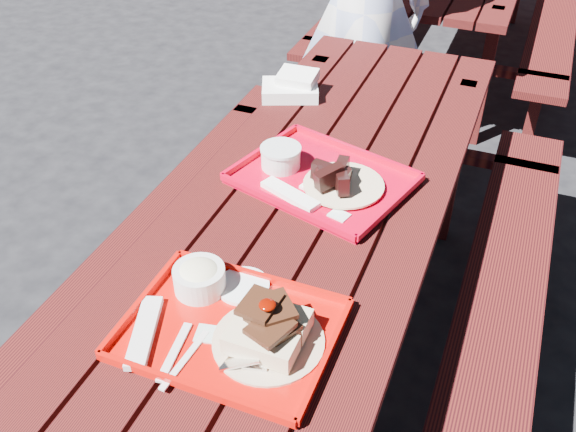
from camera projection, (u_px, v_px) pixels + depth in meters
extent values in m
plane|color=black|center=(304.00, 374.00, 2.28)|extent=(60.00, 60.00, 0.00)
cube|color=#46110D|center=(214.00, 189.00, 1.92)|extent=(0.14, 2.40, 0.04)
cube|color=#46110D|center=(259.00, 200.00, 1.88)|extent=(0.14, 2.40, 0.04)
cube|color=#46110D|center=(307.00, 211.00, 1.83)|extent=(0.14, 2.40, 0.04)
cube|color=#46110D|center=(358.00, 223.00, 1.79)|extent=(0.14, 2.40, 0.04)
cube|color=#46110D|center=(410.00, 236.00, 1.75)|extent=(0.14, 2.40, 0.04)
cube|color=#46110D|center=(147.00, 243.00, 2.19)|extent=(0.25, 2.40, 0.04)
cube|color=#46110D|center=(251.00, 170.00, 2.94)|extent=(0.06, 0.06, 0.42)
cube|color=#46110D|center=(494.00, 339.00, 1.85)|extent=(0.25, 2.40, 0.04)
cube|color=#46110D|center=(511.00, 229.00, 2.60)|extent=(0.06, 0.06, 0.42)
cube|color=#46110D|center=(318.00, 138.00, 2.85)|extent=(0.06, 0.06, 0.75)
cube|color=#46110D|center=(453.00, 166.00, 2.67)|extent=(0.06, 0.06, 0.75)
cube|color=#46110D|center=(385.00, 140.00, 2.72)|extent=(1.40, 0.06, 0.04)
cube|color=#46110D|center=(329.00, 72.00, 3.76)|extent=(0.06, 0.06, 0.42)
cube|color=#46110D|center=(555.00, 14.00, 3.91)|extent=(0.25, 2.40, 0.04)
cube|color=#46110D|center=(535.00, 107.00, 3.42)|extent=(0.06, 0.06, 0.42)
cube|color=#46110D|center=(555.00, 5.00, 4.66)|extent=(0.06, 0.06, 0.42)
cube|color=#46110D|center=(372.00, 61.00, 3.49)|extent=(0.06, 0.06, 0.75)
cube|color=#46110D|center=(484.00, 79.00, 3.32)|extent=(0.06, 0.06, 0.75)
cube|color=#46110D|center=(428.00, 60.00, 3.37)|extent=(1.40, 0.06, 0.04)
cube|color=#BB0B05|center=(230.00, 332.00, 1.44)|extent=(0.46, 0.35, 0.01)
cube|color=#BB0B05|center=(262.00, 277.00, 1.56)|extent=(0.46, 0.01, 0.02)
cube|color=#BB0B05|center=(192.00, 387.00, 1.30)|extent=(0.46, 0.01, 0.02)
cube|color=#BB0B05|center=(326.00, 357.00, 1.36)|extent=(0.01, 0.35, 0.02)
cube|color=#BB0B05|center=(142.00, 300.00, 1.49)|extent=(0.01, 0.35, 0.02)
cylinder|color=tan|center=(268.00, 341.00, 1.40)|extent=(0.25, 0.25, 0.01)
cube|color=beige|center=(260.00, 345.00, 1.35)|extent=(0.16, 0.07, 0.05)
cube|color=beige|center=(275.00, 318.00, 1.42)|extent=(0.16, 0.07, 0.05)
ellipsoid|color=#520700|center=(267.00, 301.00, 1.33)|extent=(0.04, 0.04, 0.01)
cylinder|color=silver|center=(200.00, 279.00, 1.52)|extent=(0.12, 0.12, 0.06)
ellipsoid|color=beige|center=(199.00, 273.00, 1.51)|extent=(0.11, 0.11, 0.05)
cylinder|color=white|center=(243.00, 286.00, 1.54)|extent=(0.13, 0.13, 0.01)
cube|color=silver|center=(144.00, 332.00, 1.42)|extent=(0.11, 0.21, 0.02)
cube|color=silver|center=(175.00, 352.00, 1.38)|extent=(0.04, 0.17, 0.01)
cube|color=silver|center=(185.00, 360.00, 1.36)|extent=(0.03, 0.18, 0.01)
cube|color=silver|center=(207.00, 334.00, 1.42)|extent=(0.06, 0.06, 0.00)
cube|color=#BF001E|center=(322.00, 181.00, 1.91)|extent=(0.56, 0.48, 0.01)
cube|color=#BF001E|center=(356.00, 150.00, 2.01)|extent=(0.46, 0.14, 0.02)
cube|color=#BF001E|center=(285.00, 206.00, 1.78)|extent=(0.46, 0.14, 0.02)
cube|color=#BF001E|center=(392.00, 205.00, 1.79)|extent=(0.11, 0.36, 0.02)
cube|color=#BF001E|center=(261.00, 150.00, 2.01)|extent=(0.11, 0.36, 0.02)
cube|color=white|center=(337.00, 184.00, 1.88)|extent=(0.20, 0.20, 0.01)
cylinder|color=beige|center=(344.00, 185.00, 1.86)|extent=(0.24, 0.24, 0.01)
cylinder|color=silver|center=(281.00, 158.00, 1.94)|extent=(0.12, 0.12, 0.06)
cylinder|color=silver|center=(281.00, 149.00, 1.92)|extent=(0.12, 0.12, 0.01)
cube|color=white|center=(290.00, 194.00, 1.83)|extent=(0.20, 0.12, 0.02)
cube|color=white|center=(339.00, 215.00, 1.76)|extent=(0.06, 0.06, 0.00)
cube|color=white|center=(290.00, 90.00, 2.34)|extent=(0.24, 0.21, 0.05)
cube|color=white|center=(297.00, 78.00, 2.33)|extent=(0.14, 0.12, 0.04)
imported|color=#A7B7E6|center=(365.00, 5.00, 2.89)|extent=(0.68, 0.54, 1.65)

